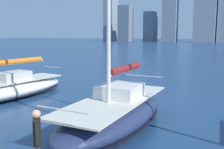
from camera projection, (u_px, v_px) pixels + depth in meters
sailboat_maroon at (115, 112)px, 10.98m from camera, size 2.90×7.90×9.27m
sailboat_orange at (7, 88)px, 16.05m from camera, size 3.19×8.92×12.68m
person_black_shirt at (37, 135)px, 6.23m from camera, size 0.41×0.45×1.55m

